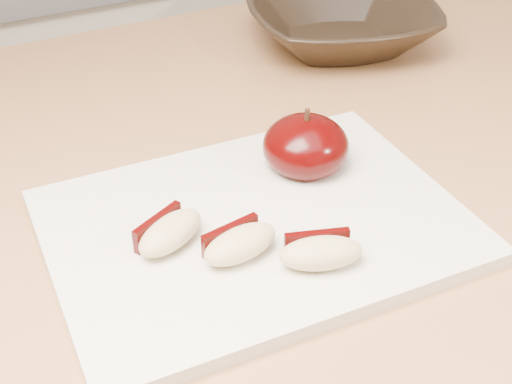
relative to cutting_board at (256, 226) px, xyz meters
name	(u,v)px	position (x,y,z in m)	size (l,w,h in m)	color
back_cabinet	(15,185)	(-0.10, 0.80, -0.44)	(2.40, 0.62, 0.94)	silver
cutting_board	(256,226)	(0.00, 0.00, 0.00)	(0.30, 0.22, 0.01)	silver
apple_half	(306,146)	(0.07, 0.05, 0.02)	(0.08, 0.08, 0.06)	black
apple_wedge_a	(169,232)	(-0.07, 0.00, 0.02)	(0.06, 0.05, 0.02)	#CBB481
apple_wedge_b	(239,243)	(-0.03, -0.03, 0.02)	(0.06, 0.04, 0.02)	#CBB481
apple_wedge_c	(320,252)	(0.02, -0.06, 0.02)	(0.06, 0.04, 0.02)	#CBB481
bowl	(340,23)	(0.24, 0.26, 0.02)	(0.20, 0.20, 0.05)	black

